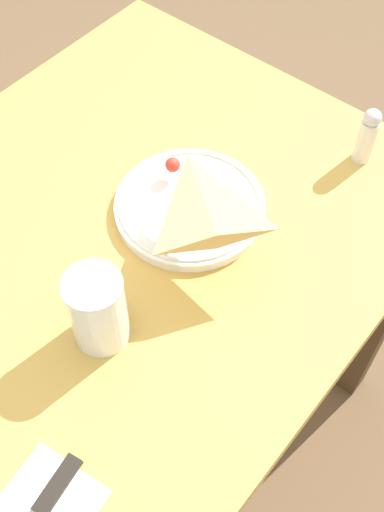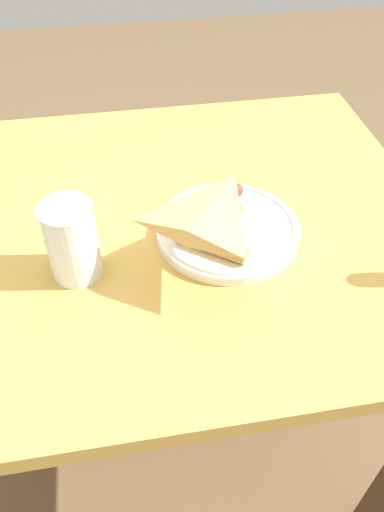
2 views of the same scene
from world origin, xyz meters
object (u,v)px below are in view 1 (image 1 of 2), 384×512
milk_glass (98,311)px  salt_shaker (367,135)px  plate_pizza (190,203)px  dining_table (108,298)px

milk_glass → salt_shaker: (-0.48, 0.10, -0.01)m
plate_pizza → milk_glass: bearing=10.8°
plate_pizza → salt_shaker: salt_shaker is taller
dining_table → milk_glass: bearing=46.7°
plate_pizza → salt_shaker: (-0.25, 0.14, 0.03)m
milk_glass → plate_pizza: bearing=-169.2°
dining_table → milk_glass: milk_glass is taller
dining_table → plate_pizza: bearing=160.0°
dining_table → plate_pizza: plate_pizza is taller
dining_table → plate_pizza: (-0.14, 0.05, 0.14)m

